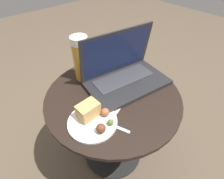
# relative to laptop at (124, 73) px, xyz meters

# --- Properties ---
(ground_plane) EXTENTS (6.00, 6.00, 0.00)m
(ground_plane) POSITION_rel_laptop_xyz_m (-0.10, -0.04, -0.55)
(ground_plane) COLOR brown
(table) EXTENTS (0.61, 0.61, 0.50)m
(table) POSITION_rel_laptop_xyz_m (-0.10, -0.04, -0.20)
(table) COLOR black
(table) RESTS_ON ground_plane
(napkin) EXTENTS (0.21, 0.18, 0.00)m
(napkin) POSITION_rel_laptop_xyz_m (-0.24, -0.09, -0.05)
(napkin) COLOR white
(napkin) RESTS_ON table
(laptop) EXTENTS (0.41, 0.29, 0.24)m
(laptop) POSITION_rel_laptop_xyz_m (0.00, 0.00, 0.00)
(laptop) COLOR #232326
(laptop) RESTS_ON table
(beer_glass) EXTENTS (0.08, 0.08, 0.22)m
(beer_glass) POSITION_rel_laptop_xyz_m (-0.13, 0.15, 0.06)
(beer_glass) COLOR gold
(beer_glass) RESTS_ON table
(snack_plate) EXTENTS (0.19, 0.19, 0.07)m
(snack_plate) POSITION_rel_laptop_xyz_m (-0.26, -0.10, -0.03)
(snack_plate) COLOR white
(snack_plate) RESTS_ON table
(fork) EXTENTS (0.09, 0.19, 0.00)m
(fork) POSITION_rel_laptop_xyz_m (-0.24, -0.13, -0.05)
(fork) COLOR silver
(fork) RESTS_ON table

